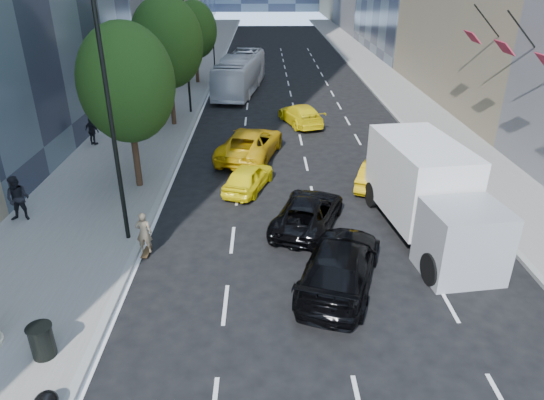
{
  "coord_description": "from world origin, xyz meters",
  "views": [
    {
      "loc": [
        -1.25,
        -12.26,
        9.53
      ],
      "look_at": [
        -0.96,
        4.2,
        1.6
      ],
      "focal_mm": 32.0,
      "sensor_mm": 36.0,
      "label": 1
    }
  ],
  "objects_px": {
    "black_sedan_mercedes": "(340,265)",
    "box_truck": "(429,193)",
    "skateboarder": "(144,235)",
    "trash_can": "(42,342)",
    "city_bus": "(240,73)",
    "black_sedan_lincoln": "(308,212)"
  },
  "relations": [
    {
      "from": "city_bus",
      "to": "trash_can",
      "type": "bearing_deg",
      "value": -89.0
    },
    {
      "from": "black_sedan_mercedes",
      "to": "skateboarder",
      "type": "bearing_deg",
      "value": 1.79
    },
    {
      "from": "black_sedan_mercedes",
      "to": "box_truck",
      "type": "height_order",
      "value": "box_truck"
    },
    {
      "from": "black_sedan_mercedes",
      "to": "city_bus",
      "type": "relative_size",
      "value": 0.49
    },
    {
      "from": "box_truck",
      "to": "black_sedan_lincoln",
      "type": "bearing_deg",
      "value": 163.97
    },
    {
      "from": "black_sedan_lincoln",
      "to": "skateboarder",
      "type": "bearing_deg",
      "value": 37.21
    },
    {
      "from": "black_sedan_lincoln",
      "to": "box_truck",
      "type": "distance_m",
      "value": 4.69
    },
    {
      "from": "skateboarder",
      "to": "black_sedan_lincoln",
      "type": "xyz_separation_m",
      "value": [
        6.1,
        2.0,
        -0.14
      ]
    },
    {
      "from": "skateboarder",
      "to": "city_bus",
      "type": "relative_size",
      "value": 0.15
    },
    {
      "from": "black_sedan_lincoln",
      "to": "black_sedan_mercedes",
      "type": "height_order",
      "value": "black_sedan_mercedes"
    },
    {
      "from": "black_sedan_mercedes",
      "to": "box_truck",
      "type": "bearing_deg",
      "value": -120.66
    },
    {
      "from": "trash_can",
      "to": "skateboarder",
      "type": "bearing_deg",
      "value": 73.55
    },
    {
      "from": "black_sedan_mercedes",
      "to": "city_bus",
      "type": "height_order",
      "value": "city_bus"
    },
    {
      "from": "black_sedan_lincoln",
      "to": "city_bus",
      "type": "distance_m",
      "value": 24.08
    },
    {
      "from": "skateboarder",
      "to": "box_truck",
      "type": "xyz_separation_m",
      "value": [
        10.61,
        1.33,
        0.97
      ]
    },
    {
      "from": "city_bus",
      "to": "box_truck",
      "type": "distance_m",
      "value": 25.79
    },
    {
      "from": "black_sedan_lincoln",
      "to": "black_sedan_mercedes",
      "type": "distance_m",
      "value": 4.06
    },
    {
      "from": "black_sedan_mercedes",
      "to": "box_truck",
      "type": "xyz_separation_m",
      "value": [
        3.81,
        3.33,
        0.99
      ]
    },
    {
      "from": "black_sedan_lincoln",
      "to": "city_bus",
      "type": "relative_size",
      "value": 0.43
    },
    {
      "from": "city_bus",
      "to": "trash_can",
      "type": "height_order",
      "value": "city_bus"
    },
    {
      "from": "black_sedan_lincoln",
      "to": "trash_can",
      "type": "distance_m",
      "value": 10.55
    },
    {
      "from": "skateboarder",
      "to": "trash_can",
      "type": "bearing_deg",
      "value": 75.32
    }
  ]
}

